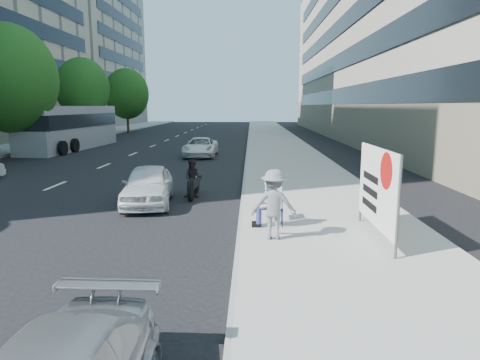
{
  "coord_description": "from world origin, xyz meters",
  "views": [
    {
      "loc": [
        1.75,
        -9.47,
        3.33
      ],
      "look_at": [
        1.44,
        2.44,
        1.26
      ],
      "focal_mm": 32.0,
      "sensor_mm": 36.0,
      "label": 1
    }
  ],
  "objects_px": {
    "seated_protester": "(271,199)",
    "motorcycle": "(193,180)",
    "white_sedan_near": "(148,185)",
    "white_sedan_far": "(201,147)",
    "bus": "(71,128)",
    "jogger": "(274,204)",
    "protest_banner": "(377,187)",
    "pedestrian_woman": "(380,195)"
  },
  "relations": [
    {
      "from": "white_sedan_near",
      "to": "bus",
      "type": "height_order",
      "value": "bus"
    },
    {
      "from": "pedestrian_woman",
      "to": "protest_banner",
      "type": "relative_size",
      "value": 0.52
    },
    {
      "from": "motorcycle",
      "to": "protest_banner",
      "type": "bearing_deg",
      "value": -40.7
    },
    {
      "from": "white_sedan_far",
      "to": "white_sedan_near",
      "type": "bearing_deg",
      "value": -90.87
    },
    {
      "from": "jogger",
      "to": "bus",
      "type": "distance_m",
      "value": 27.23
    },
    {
      "from": "protest_banner",
      "to": "seated_protester",
      "type": "bearing_deg",
      "value": 159.39
    },
    {
      "from": "white_sedan_near",
      "to": "bus",
      "type": "relative_size",
      "value": 0.32
    },
    {
      "from": "jogger",
      "to": "protest_banner",
      "type": "xyz_separation_m",
      "value": [
        2.48,
        0.16,
        0.41
      ]
    },
    {
      "from": "motorcycle",
      "to": "bus",
      "type": "relative_size",
      "value": 0.17
    },
    {
      "from": "seated_protester",
      "to": "bus",
      "type": "height_order",
      "value": "bus"
    },
    {
      "from": "pedestrian_woman",
      "to": "white_sedan_far",
      "type": "bearing_deg",
      "value": -45.8
    },
    {
      "from": "seated_protester",
      "to": "pedestrian_woman",
      "type": "distance_m",
      "value": 2.99
    },
    {
      "from": "white_sedan_far",
      "to": "protest_banner",
      "type": "bearing_deg",
      "value": -70.66
    },
    {
      "from": "white_sedan_near",
      "to": "white_sedan_far",
      "type": "distance_m",
      "value": 13.93
    },
    {
      "from": "white_sedan_near",
      "to": "seated_protester",
      "type": "bearing_deg",
      "value": -44.72
    },
    {
      "from": "white_sedan_far",
      "to": "motorcycle",
      "type": "height_order",
      "value": "motorcycle"
    },
    {
      "from": "seated_protester",
      "to": "jogger",
      "type": "bearing_deg",
      "value": -89.42
    },
    {
      "from": "seated_protester",
      "to": "motorcycle",
      "type": "distance_m",
      "value": 4.99
    },
    {
      "from": "protest_banner",
      "to": "pedestrian_woman",
      "type": "bearing_deg",
      "value": 69.87
    },
    {
      "from": "jogger",
      "to": "white_sedan_far",
      "type": "relative_size",
      "value": 0.38
    },
    {
      "from": "seated_protester",
      "to": "jogger",
      "type": "xyz_separation_m",
      "value": [
        0.01,
        -1.1,
        0.12
      ]
    },
    {
      "from": "white_sedan_far",
      "to": "pedestrian_woman",
      "type": "bearing_deg",
      "value": -67.85
    },
    {
      "from": "seated_protester",
      "to": "protest_banner",
      "type": "xyz_separation_m",
      "value": [
        2.49,
        -0.94,
        0.53
      ]
    },
    {
      "from": "motorcycle",
      "to": "jogger",
      "type": "bearing_deg",
      "value": -59.01
    },
    {
      "from": "protest_banner",
      "to": "white_sedan_far",
      "type": "bearing_deg",
      "value": 109.54
    },
    {
      "from": "seated_protester",
      "to": "pedestrian_woman",
      "type": "bearing_deg",
      "value": 7.03
    },
    {
      "from": "protest_banner",
      "to": "white_sedan_far",
      "type": "height_order",
      "value": "protest_banner"
    },
    {
      "from": "motorcycle",
      "to": "seated_protester",
      "type": "bearing_deg",
      "value": -53.46
    },
    {
      "from": "white_sedan_far",
      "to": "bus",
      "type": "height_order",
      "value": "bus"
    },
    {
      "from": "pedestrian_woman",
      "to": "motorcycle",
      "type": "xyz_separation_m",
      "value": [
        -5.62,
        3.86,
        -0.31
      ]
    },
    {
      "from": "bus",
      "to": "seated_protester",
      "type": "bearing_deg",
      "value": -53.18
    },
    {
      "from": "seated_protester",
      "to": "white_sedan_far",
      "type": "xyz_separation_m",
      "value": [
        -3.9,
        17.07,
        -0.25
      ]
    },
    {
      "from": "pedestrian_woman",
      "to": "bus",
      "type": "relative_size",
      "value": 0.13
    },
    {
      "from": "protest_banner",
      "to": "jogger",
      "type": "bearing_deg",
      "value": -176.29
    },
    {
      "from": "seated_protester",
      "to": "white_sedan_near",
      "type": "distance_m",
      "value": 5.14
    },
    {
      "from": "white_sedan_far",
      "to": "bus",
      "type": "distance_m",
      "value": 11.73
    },
    {
      "from": "motorcycle",
      "to": "bus",
      "type": "bearing_deg",
      "value": 128.27
    },
    {
      "from": "jogger",
      "to": "white_sedan_far",
      "type": "height_order",
      "value": "jogger"
    },
    {
      "from": "seated_protester",
      "to": "motorcycle",
      "type": "relative_size",
      "value": 0.64
    },
    {
      "from": "seated_protester",
      "to": "white_sedan_near",
      "type": "xyz_separation_m",
      "value": [
        -4.06,
        3.14,
        -0.21
      ]
    },
    {
      "from": "protest_banner",
      "to": "motorcycle",
      "type": "relative_size",
      "value": 1.49
    },
    {
      "from": "jogger",
      "to": "pedestrian_woman",
      "type": "distance_m",
      "value": 3.3
    }
  ]
}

